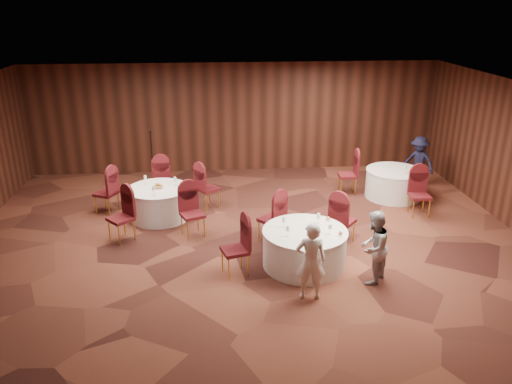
{
  "coord_description": "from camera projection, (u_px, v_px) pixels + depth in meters",
  "views": [
    {
      "loc": [
        -0.66,
        -9.47,
        4.85
      ],
      "look_at": [
        0.2,
        0.2,
        1.1
      ],
      "focal_mm": 35.0,
      "sensor_mm": 36.0,
      "label": 1
    }
  ],
  "objects": [
    {
      "name": "ground",
      "position": [
        247.0,
        244.0,
        10.6
      ],
      "size": [
        12.0,
        12.0,
        0.0
      ],
      "primitive_type": "plane",
      "color": "black",
      "rests_on": "ground"
    },
    {
      "name": "room_shell",
      "position": [
        247.0,
        155.0,
        9.89
      ],
      "size": [
        12.0,
        12.0,
        12.0
      ],
      "color": "silver",
      "rests_on": "ground"
    },
    {
      "name": "table_main",
      "position": [
        304.0,
        248.0,
        9.63
      ],
      "size": [
        1.63,
        1.63,
        0.74
      ],
      "color": "white",
      "rests_on": "ground"
    },
    {
      "name": "table_left",
      "position": [
        159.0,
        202.0,
        11.78
      ],
      "size": [
        1.45,
        1.45,
        0.74
      ],
      "color": "white",
      "rests_on": "ground"
    },
    {
      "name": "table_right",
      "position": [
        393.0,
        183.0,
        13.01
      ],
      "size": [
        1.46,
        1.46,
        0.74
      ],
      "color": "white",
      "rests_on": "ground"
    },
    {
      "name": "chairs_main",
      "position": [
        285.0,
        229.0,
        10.13
      ],
      "size": [
        3.02,
        2.02,
        1.0
      ],
      "color": "#3F0C16",
      "rests_on": "ground"
    },
    {
      "name": "chairs_left",
      "position": [
        158.0,
        197.0,
        11.75
      ],
      "size": [
        3.16,
        3.11,
        1.0
      ],
      "color": "#3F0C16",
      "rests_on": "ground"
    },
    {
      "name": "chairs_right",
      "position": [
        382.0,
        185.0,
        12.55
      ],
      "size": [
        1.87,
        2.17,
        1.0
      ],
      "color": "#3F0C16",
      "rests_on": "ground"
    },
    {
      "name": "tabletop_main",
      "position": [
        315.0,
        227.0,
        9.39
      ],
      "size": [
        1.12,
        1.06,
        0.22
      ],
      "color": "silver",
      "rests_on": "table_main"
    },
    {
      "name": "tabletop_left",
      "position": [
        158.0,
        185.0,
        11.61
      ],
      "size": [
        0.79,
        0.81,
        0.22
      ],
      "color": "silver",
      "rests_on": "table_left"
    },
    {
      "name": "tabletop_right",
      "position": [
        405.0,
        168.0,
        12.56
      ],
      "size": [
        0.08,
        0.08,
        0.22
      ],
      "color": "silver",
      "rests_on": "table_right"
    },
    {
      "name": "mic_stand",
      "position": [
        153.0,
        170.0,
        13.85
      ],
      "size": [
        0.24,
        0.24,
        1.53
      ],
      "color": "black",
      "rests_on": "ground"
    },
    {
      "name": "woman_a",
      "position": [
        311.0,
        261.0,
        8.44
      ],
      "size": [
        0.54,
        0.38,
        1.43
      ],
      "primitive_type": "imported",
      "rotation": [
        0.0,
        0.0,
        3.07
      ],
      "color": "silver",
      "rests_on": "ground"
    },
    {
      "name": "woman_b",
      "position": [
        373.0,
        247.0,
        8.96
      ],
      "size": [
        0.83,
        0.85,
        1.39
      ],
      "primitive_type": "imported",
      "rotation": [
        0.0,
        0.0,
        4.04
      ],
      "color": "#A6A6AB",
      "rests_on": "ground"
    },
    {
      "name": "man_c",
      "position": [
        418.0,
        162.0,
        13.69
      ],
      "size": [
        0.99,
        1.02,
        1.4
      ],
      "primitive_type": "imported",
      "rotation": [
        0.0,
        0.0,
        5.45
      ],
      "color": "black",
      "rests_on": "ground"
    }
  ]
}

